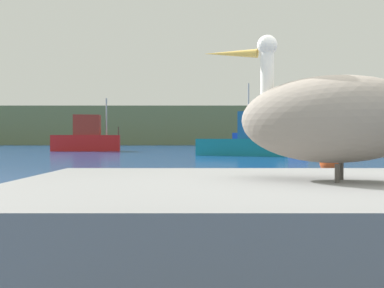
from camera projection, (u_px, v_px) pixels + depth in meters
hillside_backdrop at (198, 127)px, 73.01m from camera, size 140.00×12.67×6.61m
pier_dock at (331, 235)px, 2.51m from camera, size 3.98×2.21×0.68m
pelican at (330, 118)px, 2.51m from camera, size 1.44×1.03×0.96m
fishing_boat_blue at (270, 139)px, 33.22m from camera, size 6.17×3.74×5.69m
fishing_boat_teal at (248, 140)px, 22.98m from camera, size 5.29×3.12×3.61m
fishing_boat_red at (88, 138)px, 32.26m from camera, size 5.48×2.10×4.28m
mooring_buoy at (333, 162)px, 10.87m from camera, size 0.63×0.63×0.63m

